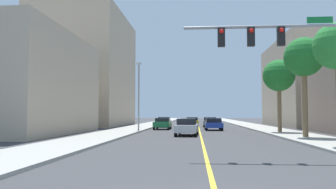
{
  "coord_description": "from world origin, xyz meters",
  "views": [
    {
      "loc": [
        -0.47,
        -6.38,
        1.92
      ],
      "look_at": [
        -2.12,
        14.15,
        3.08
      ],
      "focal_mm": 36.24,
      "sensor_mm": 36.0,
      "label": 1
    }
  ],
  "objects_px": {
    "palm_mid": "(304,58)",
    "car_gray": "(210,122)",
    "traffic_signal_mast": "(297,52)",
    "car_yellow": "(192,121)",
    "car_green": "(163,123)",
    "palm_far": "(279,76)",
    "car_silver": "(187,127)",
    "car_blue": "(213,124)",
    "street_lamp": "(139,92)",
    "car_white": "(164,122)"
  },
  "relations": [
    {
      "from": "street_lamp",
      "to": "palm_mid",
      "type": "distance_m",
      "value": 17.53
    },
    {
      "from": "car_blue",
      "to": "car_yellow",
      "type": "bearing_deg",
      "value": 100.5
    },
    {
      "from": "palm_mid",
      "to": "car_silver",
      "type": "distance_m",
      "value": 11.05
    },
    {
      "from": "traffic_signal_mast",
      "to": "palm_mid",
      "type": "relative_size",
      "value": 0.99
    },
    {
      "from": "car_green",
      "to": "car_yellow",
      "type": "distance_m",
      "value": 11.61
    },
    {
      "from": "car_silver",
      "to": "palm_mid",
      "type": "bearing_deg",
      "value": -16.54
    },
    {
      "from": "street_lamp",
      "to": "car_yellow",
      "type": "bearing_deg",
      "value": 70.4
    },
    {
      "from": "palm_far",
      "to": "car_yellow",
      "type": "distance_m",
      "value": 20.91
    },
    {
      "from": "palm_far",
      "to": "car_green",
      "type": "relative_size",
      "value": 1.77
    },
    {
      "from": "traffic_signal_mast",
      "to": "car_gray",
      "type": "xyz_separation_m",
      "value": [
        -2.35,
        33.82,
        -3.87
      ]
    },
    {
      "from": "car_green",
      "to": "car_silver",
      "type": "relative_size",
      "value": 0.86
    },
    {
      "from": "traffic_signal_mast",
      "to": "car_yellow",
      "type": "xyz_separation_m",
      "value": [
        -4.94,
        37.05,
        -3.91
      ]
    },
    {
      "from": "car_gray",
      "to": "car_yellow",
      "type": "bearing_deg",
      "value": 131.21
    },
    {
      "from": "palm_mid",
      "to": "car_blue",
      "type": "relative_size",
      "value": 1.93
    },
    {
      "from": "street_lamp",
      "to": "car_gray",
      "type": "bearing_deg",
      "value": 56.83
    },
    {
      "from": "car_green",
      "to": "car_gray",
      "type": "bearing_deg",
      "value": -127.06
    },
    {
      "from": "car_gray",
      "to": "car_green",
      "type": "bearing_deg",
      "value": -125.3
    },
    {
      "from": "traffic_signal_mast",
      "to": "car_blue",
      "type": "bearing_deg",
      "value": 95.58
    },
    {
      "from": "traffic_signal_mast",
      "to": "car_blue",
      "type": "xyz_separation_m",
      "value": [
        -2.38,
        24.32,
        -3.89
      ]
    },
    {
      "from": "car_yellow",
      "to": "car_white",
      "type": "relative_size",
      "value": 1.1
    },
    {
      "from": "traffic_signal_mast",
      "to": "street_lamp",
      "type": "height_order",
      "value": "street_lamp"
    },
    {
      "from": "street_lamp",
      "to": "traffic_signal_mast",
      "type": "bearing_deg",
      "value": -63.52
    },
    {
      "from": "palm_far",
      "to": "car_green",
      "type": "height_order",
      "value": "palm_far"
    },
    {
      "from": "traffic_signal_mast",
      "to": "palm_far",
      "type": "height_order",
      "value": "palm_far"
    },
    {
      "from": "palm_mid",
      "to": "palm_far",
      "type": "xyz_separation_m",
      "value": [
        -0.19,
        7.11,
        -0.61
      ]
    },
    {
      "from": "palm_far",
      "to": "car_blue",
      "type": "xyz_separation_m",
      "value": [
        -6.09,
        5.68,
        -4.83
      ]
    },
    {
      "from": "traffic_signal_mast",
      "to": "palm_mid",
      "type": "xyz_separation_m",
      "value": [
        3.9,
        11.53,
        1.56
      ]
    },
    {
      "from": "palm_mid",
      "to": "car_silver",
      "type": "xyz_separation_m",
      "value": [
        -9.09,
        3.19,
        -5.41
      ]
    },
    {
      "from": "car_green",
      "to": "car_blue",
      "type": "xyz_separation_m",
      "value": [
        6.04,
        -1.65,
        -0.01
      ]
    },
    {
      "from": "car_silver",
      "to": "car_blue",
      "type": "distance_m",
      "value": 10.01
    },
    {
      "from": "car_silver",
      "to": "car_blue",
      "type": "height_order",
      "value": "car_silver"
    },
    {
      "from": "car_yellow",
      "to": "car_green",
      "type": "bearing_deg",
      "value": -107.77
    },
    {
      "from": "palm_mid",
      "to": "palm_far",
      "type": "height_order",
      "value": "palm_mid"
    },
    {
      "from": "street_lamp",
      "to": "car_silver",
      "type": "xyz_separation_m",
      "value": [
        5.38,
        -6.51,
        -3.49
      ]
    },
    {
      "from": "car_yellow",
      "to": "car_blue",
      "type": "height_order",
      "value": "car_blue"
    },
    {
      "from": "street_lamp",
      "to": "car_green",
      "type": "relative_size",
      "value": 1.84
    },
    {
      "from": "street_lamp",
      "to": "car_green",
      "type": "height_order",
      "value": "street_lamp"
    },
    {
      "from": "street_lamp",
      "to": "car_white",
      "type": "bearing_deg",
      "value": 81.25
    },
    {
      "from": "traffic_signal_mast",
      "to": "car_silver",
      "type": "distance_m",
      "value": 16.08
    },
    {
      "from": "palm_mid",
      "to": "car_gray",
      "type": "height_order",
      "value": "palm_mid"
    },
    {
      "from": "street_lamp",
      "to": "car_green",
      "type": "bearing_deg",
      "value": 65.55
    },
    {
      "from": "traffic_signal_mast",
      "to": "car_blue",
      "type": "height_order",
      "value": "traffic_signal_mast"
    },
    {
      "from": "car_silver",
      "to": "car_white",
      "type": "height_order",
      "value": "car_silver"
    },
    {
      "from": "car_gray",
      "to": "car_green",
      "type": "distance_m",
      "value": 9.92
    },
    {
      "from": "traffic_signal_mast",
      "to": "car_white",
      "type": "distance_m",
      "value": 33.97
    },
    {
      "from": "car_yellow",
      "to": "palm_far",
      "type": "bearing_deg",
      "value": -65.17
    },
    {
      "from": "traffic_signal_mast",
      "to": "car_silver",
      "type": "relative_size",
      "value": 1.63
    },
    {
      "from": "car_green",
      "to": "car_silver",
      "type": "distance_m",
      "value": 11.7
    },
    {
      "from": "car_gray",
      "to": "street_lamp",
      "type": "bearing_deg",
      "value": -120.74
    },
    {
      "from": "car_green",
      "to": "car_blue",
      "type": "height_order",
      "value": "car_blue"
    }
  ]
}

